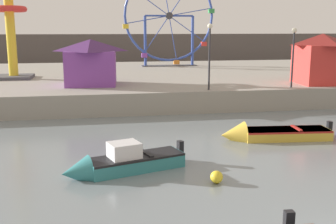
{
  "coord_description": "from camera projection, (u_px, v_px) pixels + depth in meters",
  "views": [
    {
      "loc": [
        -5.91,
        -6.96,
        5.22
      ],
      "look_at": [
        -2.74,
        10.91,
        1.55
      ],
      "focal_mm": 44.25,
      "sensor_mm": 36.0,
      "label": 1
    }
  ],
  "objects": [
    {
      "name": "mooring_buoy_orange",
      "position": [
        217.0,
        177.0,
        14.18
      ],
      "size": [
        0.44,
        0.44,
        0.44
      ],
      "primitive_type": "sphere",
      "color": "yellow",
      "rests_on": "ground_plane"
    },
    {
      "name": "carnival_booth_purple_stall",
      "position": [
        91.0,
        61.0,
        28.34
      ],
      "size": [
        3.9,
        3.71,
        3.13
      ],
      "rotation": [
        0.0,
        0.0,
        -0.08
      ],
      "color": "purple",
      "rests_on": "quay_promenade"
    },
    {
      "name": "motorboat_mustard_yellow",
      "position": [
        267.0,
        134.0,
        19.83
      ],
      "size": [
        5.47,
        1.77,
        1.28
      ],
      "rotation": [
        0.0,
        0.0,
        3.05
      ],
      "color": "gold",
      "rests_on": "ground_plane"
    },
    {
      "name": "motorboat_teal_painted",
      "position": [
        119.0,
        163.0,
        15.22
      ],
      "size": [
        4.78,
        2.46,
        1.39
      ],
      "rotation": [
        0.0,
        0.0,
        3.45
      ],
      "color": "teal",
      "rests_on": "ground_plane"
    },
    {
      "name": "distant_town_skyline",
      "position": [
        133.0,
        49.0,
        63.48
      ],
      "size": [
        140.0,
        3.0,
        4.4
      ],
      "primitive_type": "cube",
      "color": "#564C47",
      "rests_on": "ground_plane"
    },
    {
      "name": "carnival_booth_red_striped",
      "position": [
        322.0,
        58.0,
        29.04
      ],
      "size": [
        3.64,
        3.7,
        3.5
      ],
      "rotation": [
        0.0,
        0.0,
        -0.06
      ],
      "color": "red",
      "rests_on": "quay_promenade"
    },
    {
      "name": "promenade_lamp_near",
      "position": [
        293.0,
        49.0,
        26.94
      ],
      "size": [
        0.32,
        0.32,
        3.88
      ],
      "color": "#2D2D33",
      "rests_on": "quay_promenade"
    },
    {
      "name": "quay_promenade",
      "position": [
        162.0,
        80.0,
        37.25
      ],
      "size": [
        110.0,
        24.24,
        1.39
      ],
      "primitive_type": "cube",
      "color": "gray",
      "rests_on": "ground_plane"
    },
    {
      "name": "drop_tower_yellow_tower",
      "position": [
        10.0,
        17.0,
        31.41
      ],
      "size": [
        2.8,
        2.8,
        11.1
      ],
      "color": "gold",
      "rests_on": "quay_promenade"
    },
    {
      "name": "promenade_lamp_far",
      "position": [
        210.0,
        47.0,
        25.83
      ],
      "size": [
        0.32,
        0.32,
        4.14
      ],
      "color": "#2D2D33",
      "rests_on": "quay_promenade"
    },
    {
      "name": "ferris_wheel_blue_frame",
      "position": [
        169.0,
        18.0,
        42.22
      ],
      "size": [
        9.45,
        1.2,
        9.74
      ],
      "color": "#334CA8",
      "rests_on": "quay_promenade"
    }
  ]
}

